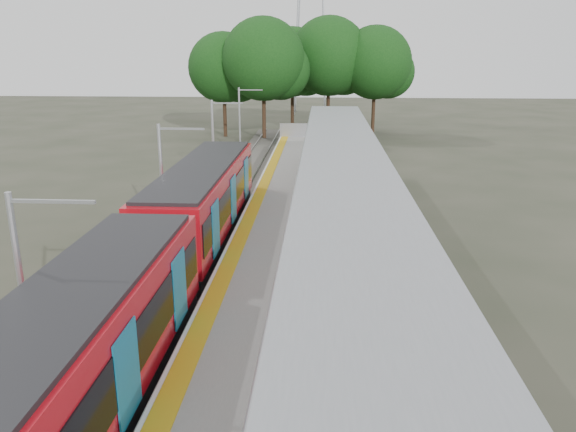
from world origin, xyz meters
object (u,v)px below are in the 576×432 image
object	(u,v)px
bench_far	(342,158)
info_pillar_far	(327,191)
train	(159,255)
bench_near	(352,325)
litter_bin	(318,296)
bench_mid	(358,204)

from	to	relation	value
bench_far	info_pillar_far	xyz separation A→B (m)	(-1.05, -10.15, 0.19)
train	bench_near	bearing A→B (deg)	-30.80
litter_bin	info_pillar_far	bearing A→B (deg)	88.33
train	bench_mid	world-z (taller)	train
bench_far	bench_near	bearing A→B (deg)	-71.32
bench_near	litter_bin	bearing A→B (deg)	89.04
bench_mid	bench_far	xyz separation A→B (m)	(-0.37, 11.97, -0.08)
bench_mid	bench_far	size ratio (longest dim) A/B	1.14
train	bench_near	distance (m)	7.12
bench_far	litter_bin	bearing A→B (deg)	-73.76
bench_near	bench_mid	distance (m)	12.20
bench_near	litter_bin	distance (m)	2.28
bench_far	info_pillar_far	size ratio (longest dim) A/B	0.90
bench_near	bench_far	distance (m)	24.14
bench_far	litter_bin	distance (m)	22.09
bench_far	litter_bin	world-z (taller)	bench_far
train	bench_far	world-z (taller)	train
info_pillar_far	bench_near	bearing A→B (deg)	-89.45
train	info_pillar_far	xyz separation A→B (m)	(5.56, 10.35, -0.37)
bench_mid	train	bearing A→B (deg)	-123.55
train	bench_mid	bearing A→B (deg)	50.73
bench_mid	bench_far	distance (m)	11.98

